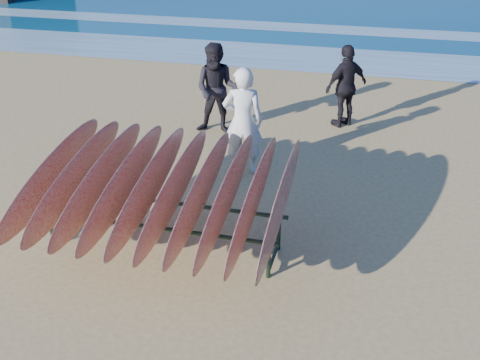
{
  "coord_description": "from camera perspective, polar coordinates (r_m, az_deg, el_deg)",
  "views": [
    {
      "loc": [
        1.58,
        -5.92,
        4.5
      ],
      "look_at": [
        0.0,
        0.8,
        0.95
      ],
      "focal_mm": 45.0,
      "sensor_mm": 36.0,
      "label": 1
    }
  ],
  "objects": [
    {
      "name": "surfboard_rack",
      "position": [
        7.75,
        -7.44,
        -0.86
      ],
      "size": [
        3.22,
        2.93,
        1.4
      ],
      "rotation": [
        0.0,
        0.0,
        -0.02
      ],
      "color": "black",
      "rests_on": "ground"
    },
    {
      "name": "person_dark_a",
      "position": [
        11.38,
        -2.21,
        8.59
      ],
      "size": [
        0.86,
        0.68,
        1.73
      ],
      "primitive_type": "imported",
      "rotation": [
        0.0,
        0.0,
        0.03
      ],
      "color": "black",
      "rests_on": "ground"
    },
    {
      "name": "foam_near",
      "position": [
        16.62,
        7.42,
        11.33
      ],
      "size": [
        160.0,
        160.0,
        0.0
      ],
      "primitive_type": "plane",
      "color": "white",
      "rests_on": "ground"
    },
    {
      "name": "foam_far",
      "position": [
        19.99,
        8.61,
        13.96
      ],
      "size": [
        160.0,
        160.0,
        0.0
      ],
      "primitive_type": "plane",
      "color": "white",
      "rests_on": "ground"
    },
    {
      "name": "person_dark_b",
      "position": [
        11.91,
        10.03,
        8.76
      ],
      "size": [
        0.96,
        0.94,
        1.62
      ],
      "primitive_type": "imported",
      "rotation": [
        0.0,
        0.0,
        3.9
      ],
      "color": "black",
      "rests_on": "ground"
    },
    {
      "name": "person_white",
      "position": [
        9.75,
        0.27,
        5.58
      ],
      "size": [
        0.73,
        0.54,
        1.81
      ],
      "primitive_type": "imported",
      "rotation": [
        0.0,
        0.0,
        3.32
      ],
      "color": "silver",
      "rests_on": "ground"
    },
    {
      "name": "ground",
      "position": [
        7.6,
        -1.4,
        -9.09
      ],
      "size": [
        120.0,
        120.0,
        0.0
      ],
      "primitive_type": "plane",
      "color": "tan",
      "rests_on": "ground"
    }
  ]
}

